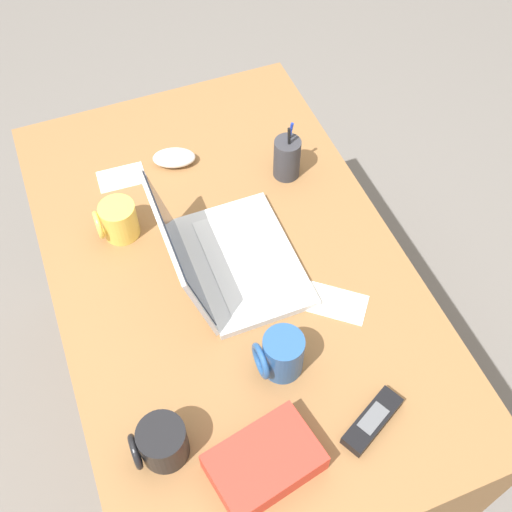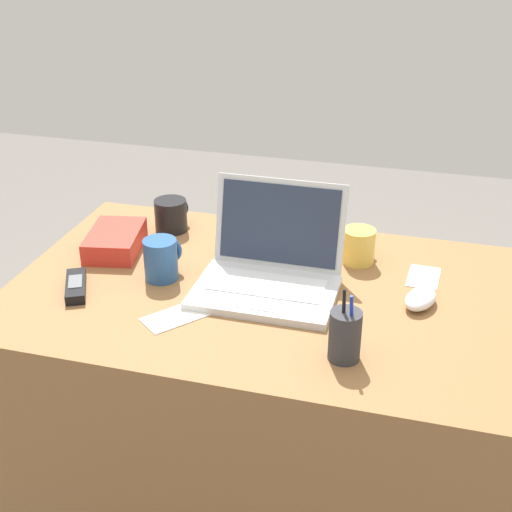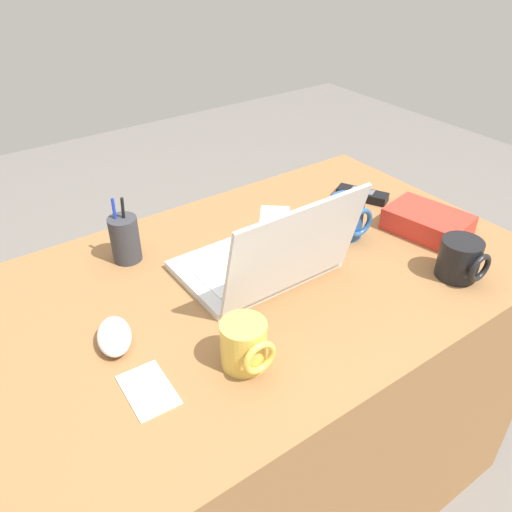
# 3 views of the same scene
# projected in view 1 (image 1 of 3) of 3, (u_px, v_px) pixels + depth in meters

# --- Properties ---
(ground_plane) EXTENTS (6.00, 6.00, 0.00)m
(ground_plane) POSITION_uv_depth(u_px,v_px,m) (237.00, 401.00, 2.00)
(ground_plane) COLOR slate
(desk) EXTENTS (1.22, 0.76, 0.75)m
(desk) POSITION_uv_depth(u_px,v_px,m) (233.00, 345.00, 1.70)
(desk) COLOR olive
(desk) RESTS_ON ground
(laptop) EXTENTS (0.32, 0.28, 0.23)m
(laptop) POSITION_uv_depth(u_px,v_px,m) (223.00, 257.00, 1.35)
(laptop) COLOR silver
(laptop) RESTS_ON desk
(computer_mouse) EXTENTS (0.09, 0.12, 0.04)m
(computer_mouse) POSITION_uv_depth(u_px,v_px,m) (174.00, 158.00, 1.56)
(computer_mouse) COLOR white
(computer_mouse) RESTS_ON desk
(coffee_mug_white) EXTENTS (0.08, 0.09, 0.09)m
(coffee_mug_white) POSITION_uv_depth(u_px,v_px,m) (118.00, 220.00, 1.41)
(coffee_mug_white) COLOR #E0BC4C
(coffee_mug_white) RESTS_ON desk
(coffee_mug_tall) EXTENTS (0.08, 0.09, 0.10)m
(coffee_mug_tall) POSITION_uv_depth(u_px,v_px,m) (281.00, 355.00, 1.21)
(coffee_mug_tall) COLOR #26518C
(coffee_mug_tall) RESTS_ON desk
(coffee_mug_spare) EXTENTS (0.09, 0.10, 0.09)m
(coffee_mug_spare) POSITION_uv_depth(u_px,v_px,m) (161.00, 443.00, 1.11)
(coffee_mug_spare) COLOR black
(coffee_mug_spare) RESTS_ON desk
(cordless_phone) EXTENTS (0.10, 0.14, 0.03)m
(cordless_phone) POSITION_uv_depth(u_px,v_px,m) (372.00, 421.00, 1.17)
(cordless_phone) COLOR black
(cordless_phone) RESTS_ON desk
(pen_holder) EXTENTS (0.06, 0.06, 0.15)m
(pen_holder) POSITION_uv_depth(u_px,v_px,m) (287.00, 158.00, 1.51)
(pen_holder) COLOR #333338
(pen_holder) RESTS_ON desk
(snack_bag) EXTENTS (0.16, 0.21, 0.05)m
(snack_bag) POSITION_uv_depth(u_px,v_px,m) (264.00, 462.00, 1.11)
(snack_bag) COLOR red
(snack_bag) RESTS_ON desk
(paper_note_near_laptop) EXTENTS (0.08, 0.12, 0.00)m
(paper_note_near_laptop) POSITION_uv_depth(u_px,v_px,m) (122.00, 177.00, 1.54)
(paper_note_near_laptop) COLOR white
(paper_note_near_laptop) RESTS_ON desk
(paper_note_left) EXTENTS (0.16, 0.18, 0.00)m
(paper_note_left) POSITION_uv_depth(u_px,v_px,m) (327.00, 301.00, 1.33)
(paper_note_left) COLOR white
(paper_note_left) RESTS_ON desk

